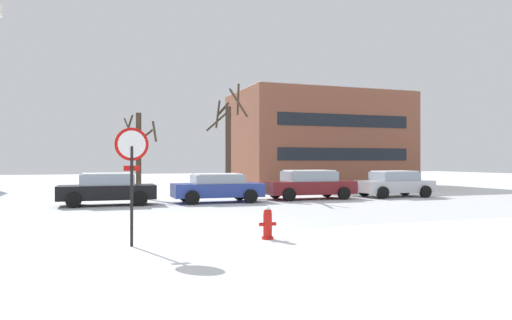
# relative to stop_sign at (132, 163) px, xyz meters

# --- Properties ---
(ground_plane) EXTENTS (120.00, 120.00, 0.00)m
(ground_plane) POSITION_rel_stop_sign_xyz_m (1.94, 2.47, -1.91)
(ground_plane) COLOR white
(road_surface) EXTENTS (80.00, 8.60, 0.00)m
(road_surface) POSITION_rel_stop_sign_xyz_m (1.94, 5.77, -1.90)
(road_surface) COLOR silver
(road_surface) RESTS_ON ground
(stop_sign) EXTENTS (0.76, 0.08, 2.72)m
(stop_sign) POSITION_rel_stop_sign_xyz_m (0.00, 0.00, 0.00)
(stop_sign) COLOR black
(stop_sign) RESTS_ON ground
(fire_hydrant) EXTENTS (0.44, 0.30, 0.80)m
(fire_hydrant) POSITION_rel_stop_sign_xyz_m (3.29, -0.08, -1.50)
(fire_hydrant) COLOR red
(fire_hydrant) RESTS_ON ground
(parked_car_black) EXTENTS (4.17, 2.12, 1.42)m
(parked_car_black) POSITION_rel_stop_sign_xyz_m (-0.09, 10.81, -1.18)
(parked_car_black) COLOR black
(parked_car_black) RESTS_ON ground
(parked_car_blue) EXTENTS (4.22, 2.15, 1.36)m
(parked_car_blue) POSITION_rel_stop_sign_xyz_m (4.86, 10.58, -1.20)
(parked_car_blue) COLOR #283D93
(parked_car_blue) RESTS_ON ground
(parked_car_maroon) EXTENTS (4.62, 2.23, 1.48)m
(parked_car_maroon) POSITION_rel_stop_sign_xyz_m (9.80, 10.92, -1.15)
(parked_car_maroon) COLOR maroon
(parked_car_maroon) RESTS_ON ground
(parked_car_silver) EXTENTS (4.06, 2.11, 1.42)m
(parked_car_silver) POSITION_rel_stop_sign_xyz_m (14.75, 10.59, -1.18)
(parked_car_silver) COLOR silver
(parked_car_silver) RESTS_ON ground
(tree_far_mid) EXTENTS (2.32, 2.33, 6.17)m
(tree_far_mid) POSITION_rel_stop_sign_xyz_m (6.46, 14.23, 1.07)
(tree_far_mid) COLOR #423326
(tree_far_mid) RESTS_ON ground
(tree_far_left) EXTENTS (1.94, 1.91, 4.47)m
(tree_far_left) POSITION_rel_stop_sign_xyz_m (1.65, 14.37, 0.54)
(tree_far_left) COLOR #423326
(tree_far_left) RESTS_ON ground
(building_far_right) EXTENTS (13.19, 8.40, 7.40)m
(building_far_right) POSITION_rel_stop_sign_xyz_m (16.68, 23.28, 1.79)
(building_far_right) COLOR brown
(building_far_right) RESTS_ON ground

